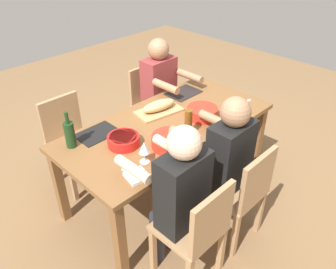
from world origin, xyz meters
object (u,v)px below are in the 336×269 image
serving_bowl_pasta (170,140)px  wine_glass (144,149)px  serving_bowl_fruit (123,140)px  cutting_board (159,111)px  wine_bottle (70,134)px  chair_near_center (242,191)px  diner_near_center (225,157)px  chair_far_left (70,137)px  chair_far_right (150,101)px  serving_bowl_salad (202,112)px  beer_bottle (188,123)px  diner_far_right (162,88)px  bread_loaf (159,106)px  napkin_stack (137,176)px  chair_near_left (198,229)px  dining_table (168,132)px  diner_near_left (178,191)px

serving_bowl_pasta → wine_glass: bearing=-178.6°
serving_bowl_fruit → cutting_board: serving_bowl_fruit is taller
cutting_board → wine_bottle: bearing=173.4°
chair_near_center → diner_near_center: diner_near_center is taller
chair_far_left → chair_far_right: size_ratio=1.00×
serving_bowl_salad → beer_bottle: (-0.29, -0.10, 0.06)m
chair_far_right → serving_bowl_pasta: chair_far_right is taller
diner_far_right → beer_bottle: diner_far_right is taller
chair_near_center → serving_bowl_fruit: 0.96m
bread_loaf → napkin_stack: (-0.71, -0.52, -0.05)m
chair_near_left → bread_loaf: size_ratio=2.66×
chair_far_left → cutting_board: 0.86m
chair_far_right → serving_bowl_fruit: 1.25m
beer_bottle → serving_bowl_salad: bearing=19.0°
wine_bottle → beer_bottle: (0.72, -0.52, 0.00)m
dining_table → wine_glass: 0.58m
chair_near_center → serving_bowl_pasta: 0.65m
chair_far_left → wine_glass: size_ratio=5.12×
serving_bowl_fruit → wine_bottle: 0.39m
chair_near_center → diner_near_center: size_ratio=0.71×
beer_bottle → napkin_stack: bearing=-170.7°
chair_near_left → bread_loaf: 1.16m
chair_far_left → chair_far_right: (1.01, 0.00, 0.00)m
wine_glass → beer_bottle: bearing=1.8°
wine_glass → cutting_board: bearing=37.9°
diner_near_left → cutting_board: bearing=53.1°
diner_near_center → chair_near_left: diner_near_center is taller
napkin_stack → chair_near_center: bearing=-34.5°
chair_near_center → wine_glass: bearing=133.1°
wine_glass → diner_near_center: bearing=-34.7°
dining_table → serving_bowl_fruit: 0.47m
beer_bottle → wine_glass: (-0.47, -0.01, 0.01)m
diner_near_center → wine_bottle: bearing=130.4°
serving_bowl_pasta → wine_glass: (-0.26, -0.01, 0.06)m
bread_loaf → wine_bottle: 0.82m
wine_bottle → serving_bowl_fruit: bearing=-42.9°
bread_loaf → wine_glass: 0.71m
chair_near_center → serving_bowl_pasta: bearing=112.8°
bread_loaf → napkin_stack: 0.88m
diner_far_right → serving_bowl_fruit: bearing=-149.4°
chair_near_center → cutting_board: chair_near_center is taller
diner_near_left → beer_bottle: 0.62m
chair_near_center → serving_bowl_salad: 0.76m
cutting_board → napkin_stack: size_ratio=2.86×
serving_bowl_pasta → chair_far_right: bearing=54.4°
chair_far_left → bread_loaf: (0.58, -0.58, 0.32)m
chair_near_left → diner_far_right: bearing=53.3°
serving_bowl_pasta → serving_bowl_salad: 0.51m
cutting_board → wine_glass: bearing=-142.1°
diner_near_left → chair_near_center: bearing=-20.0°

